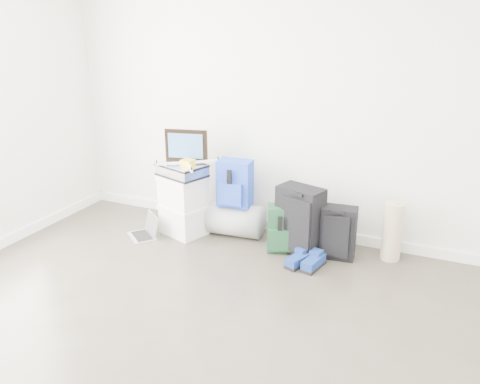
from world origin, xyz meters
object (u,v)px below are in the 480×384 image
at_px(briefcase, 182,170).
at_px(carry_on, 338,233).
at_px(boxes_stack, 183,205).
at_px(duffel_bag, 236,220).
at_px(large_suitcase, 300,221).
at_px(laptop, 146,231).

height_order(briefcase, carry_on, briefcase).
bearing_deg(boxes_stack, carry_on, 22.62).
height_order(briefcase, duffel_bag, briefcase).
bearing_deg(briefcase, duffel_bag, 37.98).
height_order(briefcase, large_suitcase, briefcase).
xyz_separation_m(boxes_stack, laptop, (-0.32, -0.23, -0.26)).
xyz_separation_m(boxes_stack, briefcase, (0.00, 0.00, 0.37)).
bearing_deg(laptop, large_suitcase, 49.57).
distance_m(boxes_stack, briefcase, 0.37).
xyz_separation_m(boxes_stack, duffel_bag, (0.50, 0.18, -0.14)).
bearing_deg(briefcase, carry_on, 22.22).
height_order(boxes_stack, laptop, boxes_stack).
xyz_separation_m(briefcase, duffel_bag, (0.50, 0.18, -0.51)).
height_order(duffel_bag, large_suitcase, large_suitcase).
xyz_separation_m(briefcase, carry_on, (1.56, 0.10, -0.43)).
relative_size(boxes_stack, duffel_bag, 1.14).
bearing_deg(large_suitcase, laptop, -152.10).
bearing_deg(large_suitcase, briefcase, -159.94).
relative_size(duffel_bag, carry_on, 1.09).
height_order(duffel_bag, carry_on, carry_on).
relative_size(duffel_bag, laptop, 1.39).
bearing_deg(briefcase, boxes_stack, -71.40).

